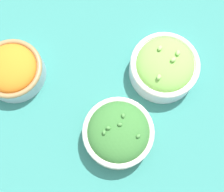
% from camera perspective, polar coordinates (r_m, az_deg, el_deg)
% --- Properties ---
extents(ground_plane, '(3.00, 3.00, 0.00)m').
position_cam_1_polar(ground_plane, '(0.73, 0.00, -0.61)').
color(ground_plane, '#337F75').
extents(bowl_broccoli, '(0.15, 0.15, 0.09)m').
position_cam_1_polar(bowl_broccoli, '(0.68, 1.14, -6.75)').
color(bowl_broccoli, beige).
rests_on(bowl_broccoli, ground_plane).
extents(bowl_carrots, '(0.14, 0.14, 0.07)m').
position_cam_1_polar(bowl_carrots, '(0.76, -17.79, 4.60)').
color(bowl_carrots, '#B2C1CC').
rests_on(bowl_carrots, ground_plane).
extents(bowl_lettuce, '(0.16, 0.16, 0.09)m').
position_cam_1_polar(bowl_lettuce, '(0.73, 9.53, 5.35)').
color(bowl_lettuce, silver).
rests_on(bowl_lettuce, ground_plane).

